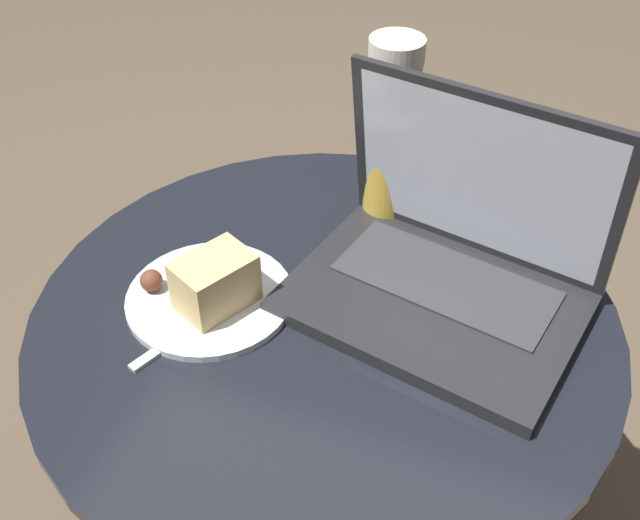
# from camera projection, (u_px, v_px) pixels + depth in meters

# --- Properties ---
(table) EXTENTS (0.69, 0.69, 0.53)m
(table) POSITION_uv_depth(u_px,v_px,m) (324.00, 391.00, 0.97)
(table) COLOR #9E9EA3
(table) RESTS_ON ground_plane
(laptop) EXTENTS (0.37, 0.29, 0.25)m
(laptop) POSITION_uv_depth(u_px,v_px,m) (449.00, 261.00, 0.87)
(laptop) COLOR #232326
(laptop) RESTS_ON table
(beer_glass) EXTENTS (0.07, 0.07, 0.25)m
(beer_glass) POSITION_uv_depth(u_px,v_px,m) (391.00, 134.00, 0.94)
(beer_glass) COLOR gold
(beer_glass) RESTS_ON table
(snack_plate) EXTENTS (0.20, 0.20, 0.07)m
(snack_plate) POSITION_uv_depth(u_px,v_px,m) (211.00, 289.00, 0.87)
(snack_plate) COLOR silver
(snack_plate) RESTS_ON table
(fork) EXTENTS (0.07, 0.16, 0.00)m
(fork) POSITION_uv_depth(u_px,v_px,m) (199.00, 322.00, 0.86)
(fork) COLOR silver
(fork) RESTS_ON table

